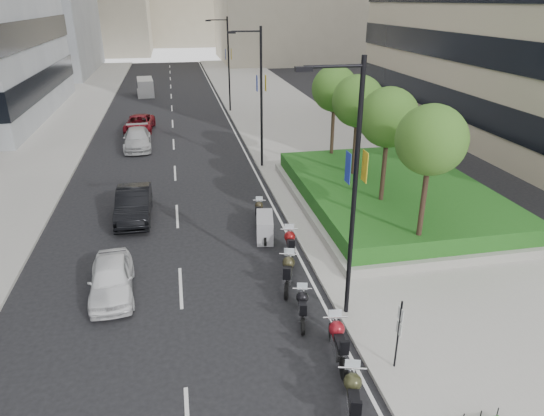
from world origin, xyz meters
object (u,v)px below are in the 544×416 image
object	(u,v)px
parking_sign	(399,331)
car_b	(134,204)
motorcycle_0	(353,397)
motorcycle_6	(259,212)
motorcycle_5	(265,227)
motorcycle_4	(290,245)
motorcycle_2	(302,307)
motorcycle_1	(338,341)
car_a	(111,279)
lamp_post_1	(259,92)
car_c	(137,139)
motorcycle_3	(288,272)
car_d	(139,124)
lamp_post_0	(351,183)
delivery_van	(145,88)
lamp_post_2	(227,60)

from	to	relation	value
parking_sign	car_b	xyz separation A→B (m)	(-8.44, 13.19, -0.67)
motorcycle_0	motorcycle_6	xyz separation A→B (m)	(-0.31, 12.96, -0.10)
motorcycle_5	motorcycle_4	bearing A→B (deg)	-150.64
motorcycle_2	motorcycle_5	world-z (taller)	motorcycle_5
motorcycle_1	car_a	size ratio (longest dim) A/B	0.59
motorcycle_0	motorcycle_5	distance (m)	10.97
lamp_post_1	motorcycle_6	world-z (taller)	lamp_post_1
motorcycle_2	car_c	size ratio (longest dim) A/B	0.41
motorcycle_3	car_d	size ratio (longest dim) A/B	0.47
motorcycle_2	car_d	size ratio (longest dim) A/B	0.42
lamp_post_0	motorcycle_2	size ratio (longest dim) A/B	4.45
parking_sign	lamp_post_1	bearing A→B (deg)	91.88
motorcycle_1	car_d	xyz separation A→B (m)	(-7.54, 30.84, 0.04)
parking_sign	car_d	distance (m)	33.00
parking_sign	lamp_post_0	bearing A→B (deg)	102.33
car_b	motorcycle_4	bearing A→B (deg)	-39.10
motorcycle_4	lamp_post_0	bearing A→B (deg)	-160.46
motorcycle_3	motorcycle_4	bearing A→B (deg)	1.92
motorcycle_0	car_b	xyz separation A→B (m)	(-6.55, 14.59, 0.16)
car_c	motorcycle_5	bearing A→B (deg)	-70.58
parking_sign	car_b	size ratio (longest dim) A/B	0.53
motorcycle_3	car_a	size ratio (longest dim) A/B	0.57
car_b	delivery_van	world-z (taller)	delivery_van
car_d	delivery_van	bearing A→B (deg)	95.28
motorcycle_3	car_a	distance (m)	6.79
lamp_post_0	car_c	distance (m)	25.27
lamp_post_0	car_a	bearing A→B (deg)	159.61
motorcycle_6	delivery_van	distance (m)	38.16
lamp_post_0	motorcycle_3	bearing A→B (deg)	122.61
lamp_post_2	motorcycle_5	size ratio (longest dim) A/B	4.54
motorcycle_3	motorcycle_5	world-z (taller)	motorcycle_3
parking_sign	motorcycle_3	world-z (taller)	parking_sign
motorcycle_6	car_a	xyz separation A→B (m)	(-6.66, -5.51, 0.16)
lamp_post_1	parking_sign	world-z (taller)	lamp_post_1
lamp_post_1	car_b	world-z (taller)	lamp_post_1
motorcycle_1	motorcycle_4	distance (m)	6.64
motorcycle_6	car_d	world-z (taller)	car_d
motorcycle_1	car_c	size ratio (longest dim) A/B	0.48
lamp_post_2	motorcycle_3	distance (m)	33.05
parking_sign	motorcycle_2	size ratio (longest dim) A/B	1.24
lamp_post_2	motorcycle_6	xyz separation A→B (m)	(-1.54, -26.44, -4.54)
motorcycle_1	motorcycle_4	size ratio (longest dim) A/B	1.03
motorcycle_4	lamp_post_1	bearing A→B (deg)	4.96
motorcycle_3	car_d	distance (m)	27.34
lamp_post_2	motorcycle_4	xyz separation A→B (m)	(-0.85, -30.49, -4.45)
motorcycle_6	car_b	distance (m)	6.46
motorcycle_3	car_a	xyz separation A→B (m)	(-6.74, 0.77, 0.06)
motorcycle_1	motorcycle_3	distance (m)	4.44
motorcycle_0	car_b	distance (m)	16.00
motorcycle_6	car_b	xyz separation A→B (m)	(-6.24, 1.63, 0.26)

